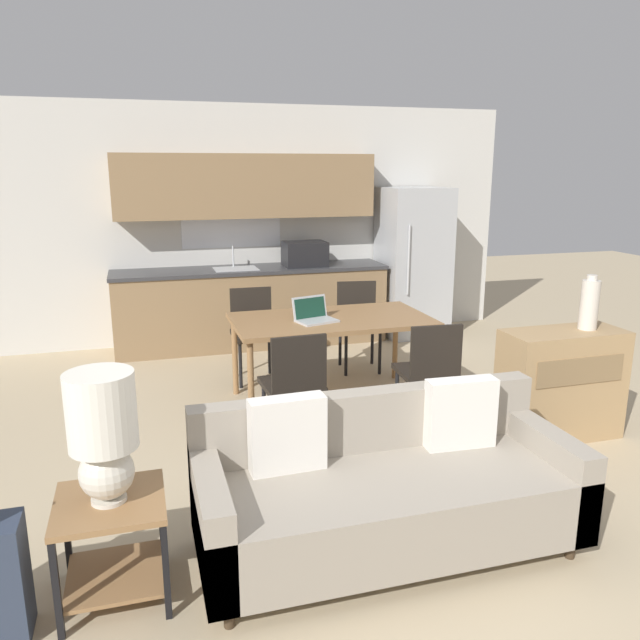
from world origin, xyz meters
TOP-DOWN VIEW (x-y plane):
  - ground_plane at (0.00, 0.00)m, footprint 20.00×20.00m
  - wall_back at (-0.00, 4.63)m, footprint 6.40×0.07m
  - kitchen_counter at (0.01, 4.33)m, footprint 3.08×0.65m
  - refrigerator at (1.96, 4.23)m, footprint 0.75×0.74m
  - dining_table at (0.33, 2.33)m, footprint 1.68×0.92m
  - couch at (-0.04, 0.19)m, footprint 2.00×0.80m
  - side_table at (-1.43, 0.15)m, footprint 0.50×0.50m
  - table_lamp at (-1.43, 0.14)m, footprint 0.31×0.31m
  - credenza at (1.77, 1.13)m, footprint 0.91×0.40m
  - vase at (1.96, 1.14)m, footprint 0.13×0.13m
  - dining_chair_near_right at (0.86, 1.51)m, footprint 0.45×0.45m
  - dining_chair_near_left at (-0.20, 1.51)m, footprint 0.44×0.44m
  - dining_chair_far_left at (-0.20, 3.10)m, footprint 0.43×0.43m
  - dining_chair_far_right at (0.88, 3.14)m, footprint 0.48×0.48m
  - laptop at (0.16, 2.27)m, footprint 0.38×0.33m

SIDE VIEW (x-z plane):
  - ground_plane at x=0.00m, z-range 0.00..0.00m
  - couch at x=-0.04m, z-range -0.09..0.77m
  - side_table at x=-1.43m, z-range 0.09..0.60m
  - credenza at x=1.77m, z-range 0.00..0.83m
  - dining_chair_near_right at x=0.86m, z-range 0.06..0.94m
  - dining_chair_near_left at x=-0.20m, z-range 0.06..0.94m
  - dining_chair_far_left at x=-0.20m, z-range 0.06..0.94m
  - dining_chair_far_right at x=0.88m, z-range 0.06..0.94m
  - dining_table at x=0.33m, z-range 0.32..1.07m
  - laptop at x=0.16m, z-range 0.70..0.90m
  - kitchen_counter at x=0.01m, z-range -0.23..1.92m
  - table_lamp at x=-1.43m, z-range 0.54..1.17m
  - refrigerator at x=1.96m, z-range 0.00..1.77m
  - vase at x=1.96m, z-range 0.82..1.22m
  - wall_back at x=0.00m, z-range 0.00..2.70m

